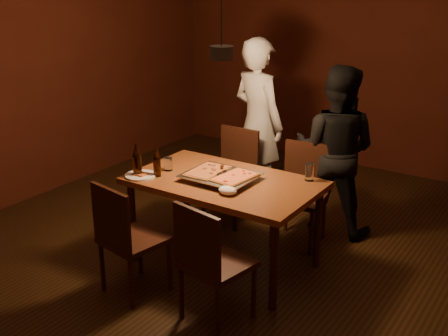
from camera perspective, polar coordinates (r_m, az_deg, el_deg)
The scene contains 19 objects.
room_shell at distance 4.34m, azimuth -0.25°, elevation 7.04°, with size 6.00×6.00×6.00m.
dining_table at distance 4.51m, azimuth 0.00°, elevation -2.08°, with size 1.50×0.90×0.75m.
chair_far_left at distance 5.44m, azimuth 1.01°, elevation 0.21°, with size 0.42×0.42×0.49m.
chair_far_right at distance 5.04m, azimuth 8.01°, elevation -1.61°, with size 0.47×0.47×0.49m.
chair_near_left at distance 4.19m, azimuth -10.11°, elevation -6.26°, with size 0.49×0.49×0.49m.
chair_near_right at distance 3.80m, azimuth -1.59°, elevation -8.77°, with size 0.49×0.49×0.49m.
pizza_tray at distance 4.47m, azimuth -0.37°, elevation -0.95°, with size 0.55×0.45×0.05m, color silver.
pizza_meat at distance 4.52m, azimuth -1.72°, elevation -0.28°, with size 0.24×0.38×0.02m, color maroon.
pizza_cheese at distance 4.38m, azimuth 1.11°, elevation -0.92°, with size 0.23×0.37×0.02m, color gold.
spatula at distance 4.46m, azimuth -0.33°, elevation -0.44°, with size 0.09×0.24×0.04m, color silver, non-canonical shape.
beer_bottle_a at distance 4.57m, azimuth -8.83°, elevation 0.76°, with size 0.07×0.07×0.27m.
beer_bottle_b at distance 4.55m, azimuth -6.83°, elevation 0.55°, with size 0.06×0.06×0.23m.
water_glass_left at distance 4.70m, azimuth -5.68°, elevation 0.40°, with size 0.07×0.07×0.11m, color silver.
water_glass_right at distance 4.50m, azimuth 8.67°, elevation -0.41°, with size 0.07×0.07×0.14m, color silver.
plate_slice at distance 4.60m, azimuth -8.48°, elevation -0.73°, with size 0.25×0.25×0.03m.
napkin at distance 4.19m, azimuth 0.37°, elevation -2.30°, with size 0.15×0.11×0.06m, color white.
diner_white at distance 5.70m, azimuth 3.47°, elevation 4.52°, with size 0.63×0.41×1.73m, color silver.
diner_dark at distance 5.19m, azimuth 11.23°, elevation 1.71°, with size 0.76×0.59×1.57m, color black.
pendant_lamp at distance 4.27m, azimuth -0.26°, elevation 11.77°, with size 0.18×0.18×1.10m.
Camera 1 is at (2.36, -3.51, 2.34)m, focal length 45.00 mm.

